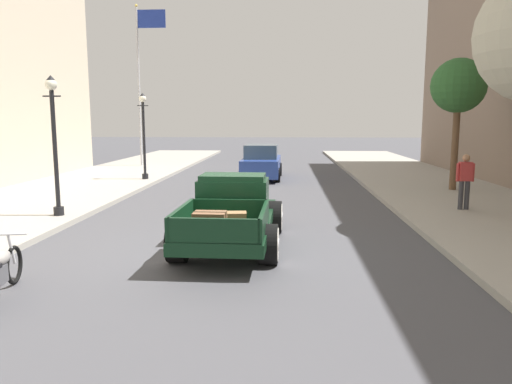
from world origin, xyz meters
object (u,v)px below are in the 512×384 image
Objects in this scene: street_lamp_near at (54,135)px; street_lamp_far at (144,129)px; hotrod_truck_dark_green at (233,211)px; street_tree_second at (459,87)px; flagpole at (142,68)px; car_background_blue at (262,163)px; pedestrian_sidewalk_right at (465,178)px.

street_lamp_near and street_lamp_far have the same top height.
hotrod_truck_dark_green is at bearing -64.11° from street_lamp_far.
street_lamp_far is at bearing 168.42° from street_tree_second.
street_lamp_far is 7.66m from flagpole.
car_background_blue is 9.28m from street_tree_second.
street_lamp_near is at bearing -155.48° from street_tree_second.
street_lamp_near reaches higher than pedestrian_sidewalk_right.
street_lamp_far is at bearing -162.72° from car_background_blue.
street_lamp_far is 0.78× the size of street_tree_second.
street_tree_second reaches higher than car_background_blue.
hotrod_truck_dark_green is at bearing -90.27° from car_background_blue.
flagpole is at bearing 135.38° from pedestrian_sidewalk_right.
street_tree_second is at bearing 46.44° from hotrod_truck_dark_green.
flagpole is 1.85× the size of street_tree_second.
flagpole is 17.46m from street_tree_second.
pedestrian_sidewalk_right is 11.87m from street_lamp_near.
hotrod_truck_dark_green is 11.95m from street_lamp_far.
pedestrian_sidewalk_right is 5.25m from street_tree_second.
car_background_blue is 0.88× the size of street_tree_second.
car_background_blue is 10.66m from pedestrian_sidewalk_right.
street_tree_second is at bearing -11.58° from street_lamp_far.
pedestrian_sidewalk_right is at bearing -104.73° from street_tree_second.
flagpole is (-1.92, 6.59, 3.39)m from street_lamp_far.
street_tree_second is at bearing 24.52° from street_lamp_near.
street_lamp_far is (-5.23, -1.63, 1.62)m from car_background_blue.
street_tree_second reaches higher than pedestrian_sidewalk_right.
car_background_blue is 10.04m from flagpole.
street_lamp_far is (-5.17, 10.65, 1.63)m from hotrod_truck_dark_green.
pedestrian_sidewalk_right is (6.47, -8.46, 0.32)m from car_background_blue.
street_tree_second is at bearing -32.05° from flagpole.
flagpole reaches higher than street_tree_second.
street_lamp_near is (-5.16, 2.19, 1.63)m from hotrod_truck_dark_green.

